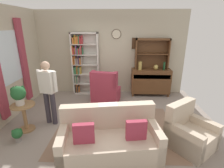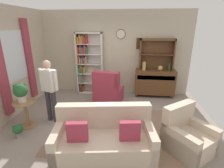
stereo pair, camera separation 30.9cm
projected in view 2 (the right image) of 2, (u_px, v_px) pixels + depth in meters
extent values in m
cube|color=gray|center=(107.00, 122.00, 4.36)|extent=(5.40, 4.60, 0.02)
cube|color=#BCB299|center=(115.00, 53.00, 5.90)|extent=(5.00, 0.06, 2.80)
cylinder|color=beige|center=(121.00, 34.00, 5.63)|extent=(0.28, 0.03, 0.28)
torus|color=#382314|center=(121.00, 34.00, 5.63)|extent=(0.31, 0.02, 0.31)
cube|color=#422816|center=(141.00, 44.00, 5.65)|extent=(0.28, 0.03, 0.36)
cube|color=#BCB299|center=(4.00, 65.00, 4.17)|extent=(0.06, 4.20, 2.80)
cube|color=silver|center=(14.00, 56.00, 4.46)|extent=(0.02, 0.90, 1.30)
cube|color=#9E3847|center=(1.00, 69.00, 3.98)|extent=(0.08, 0.24, 2.30)
cube|color=#9E3847|center=(29.00, 60.00, 5.07)|extent=(0.08, 0.24, 2.30)
cube|color=#846651|center=(114.00, 129.00, 4.05)|extent=(2.75, 2.16, 0.01)
cube|color=silver|center=(78.00, 64.00, 5.97)|extent=(0.04, 0.30, 2.10)
cube|color=silver|center=(102.00, 64.00, 5.87)|extent=(0.04, 0.30, 2.10)
cube|color=silver|center=(89.00, 33.00, 5.58)|extent=(0.90, 0.30, 0.04)
cube|color=silver|center=(91.00, 92.00, 6.26)|extent=(0.90, 0.30, 0.04)
cube|color=silver|center=(91.00, 63.00, 6.06)|extent=(0.90, 0.01, 2.10)
cube|color=silver|center=(91.00, 82.00, 6.14)|extent=(0.86, 0.30, 0.02)
cube|color=#3F3833|center=(80.00, 87.00, 6.22)|extent=(0.04, 0.20, 0.29)
cube|color=#CC7233|center=(81.00, 87.00, 6.22)|extent=(0.03, 0.15, 0.29)
cube|color=#3F3833|center=(83.00, 88.00, 6.23)|extent=(0.03, 0.24, 0.22)
cube|color=#CC7233|center=(83.00, 88.00, 6.22)|extent=(0.02, 0.16, 0.21)
cube|color=silver|center=(90.00, 73.00, 6.03)|extent=(0.86, 0.30, 0.02)
cube|color=#337247|center=(80.00, 79.00, 6.12)|extent=(0.03, 0.10, 0.24)
cube|color=gray|center=(81.00, 79.00, 6.11)|extent=(0.04, 0.20, 0.26)
cube|color=#337247|center=(82.00, 78.00, 6.11)|extent=(0.03, 0.24, 0.29)
cube|color=gray|center=(83.00, 79.00, 6.11)|extent=(0.03, 0.24, 0.25)
cube|color=silver|center=(90.00, 64.00, 5.92)|extent=(0.86, 0.30, 0.02)
cube|color=#337247|center=(79.00, 70.00, 6.02)|extent=(0.04, 0.16, 0.21)
cube|color=#337247|center=(81.00, 69.00, 6.00)|extent=(0.04, 0.22, 0.25)
cube|color=#CC7233|center=(82.00, 69.00, 5.99)|extent=(0.02, 0.18, 0.28)
cube|color=#CC7233|center=(82.00, 69.00, 5.99)|extent=(0.02, 0.15, 0.27)
cube|color=#337247|center=(83.00, 70.00, 6.00)|extent=(0.03, 0.22, 0.23)
cube|color=gray|center=(84.00, 70.00, 5.99)|extent=(0.03, 0.18, 0.22)
cube|color=gold|center=(85.00, 70.00, 5.99)|extent=(0.03, 0.14, 0.25)
cube|color=silver|center=(90.00, 54.00, 5.81)|extent=(0.86, 0.30, 0.02)
cube|color=#CC7233|center=(78.00, 60.00, 5.90)|extent=(0.03, 0.24, 0.25)
cube|color=#CC7233|center=(79.00, 60.00, 5.89)|extent=(0.03, 0.11, 0.28)
cube|color=gray|center=(81.00, 61.00, 5.90)|extent=(0.04, 0.22, 0.20)
cube|color=gray|center=(82.00, 61.00, 5.90)|extent=(0.04, 0.11, 0.19)
cube|color=#723F7F|center=(83.00, 59.00, 5.87)|extent=(0.02, 0.15, 0.30)
cube|color=#3F3833|center=(84.00, 60.00, 5.88)|extent=(0.02, 0.21, 0.24)
cube|color=#CC7233|center=(85.00, 61.00, 5.88)|extent=(0.04, 0.22, 0.21)
cube|color=gray|center=(86.00, 60.00, 5.87)|extent=(0.04, 0.19, 0.25)
cube|color=silver|center=(89.00, 44.00, 5.70)|extent=(0.86, 0.30, 0.02)
cube|color=#CC7233|center=(78.00, 50.00, 5.79)|extent=(0.02, 0.22, 0.27)
cube|color=#B22D33|center=(79.00, 51.00, 5.79)|extent=(0.03, 0.22, 0.22)
cube|color=gold|center=(80.00, 50.00, 5.79)|extent=(0.04, 0.11, 0.23)
cube|color=#723F7F|center=(81.00, 50.00, 5.77)|extent=(0.03, 0.24, 0.28)
cube|color=#337247|center=(82.00, 51.00, 5.78)|extent=(0.04, 0.20, 0.21)
cube|color=#B22D33|center=(84.00, 51.00, 5.78)|extent=(0.04, 0.20, 0.20)
cube|color=gray|center=(85.00, 50.00, 5.76)|extent=(0.03, 0.17, 0.25)
cube|color=#B22D33|center=(86.00, 49.00, 5.75)|extent=(0.03, 0.23, 0.30)
cube|color=#337247|center=(87.00, 51.00, 5.76)|extent=(0.03, 0.12, 0.23)
cube|color=#3F3833|center=(77.00, 39.00, 5.68)|extent=(0.03, 0.10, 0.27)
cube|color=#CC7233|center=(78.00, 40.00, 5.68)|extent=(0.04, 0.24, 0.21)
cube|color=gold|center=(80.00, 39.00, 5.66)|extent=(0.04, 0.12, 0.29)
cube|color=#CC7233|center=(81.00, 40.00, 5.67)|extent=(0.04, 0.17, 0.23)
cube|color=#CC7233|center=(82.00, 40.00, 5.66)|extent=(0.04, 0.13, 0.25)
cube|color=#337247|center=(83.00, 39.00, 5.65)|extent=(0.03, 0.11, 0.28)
cube|color=#B22D33|center=(84.00, 40.00, 5.65)|extent=(0.03, 0.12, 0.25)
cube|color=#B22D33|center=(86.00, 41.00, 5.66)|extent=(0.03, 0.23, 0.19)
cube|color=#B22D33|center=(87.00, 39.00, 5.64)|extent=(0.02, 0.21, 0.27)
cube|color=brown|center=(155.00, 82.00, 5.79)|extent=(1.30, 0.45, 0.82)
cube|color=brown|center=(136.00, 96.00, 5.84)|extent=(0.06, 0.06, 0.10)
cube|color=brown|center=(173.00, 97.00, 5.71)|extent=(0.06, 0.06, 0.10)
cube|color=brown|center=(136.00, 92.00, 6.17)|extent=(0.06, 0.06, 0.10)
cube|color=brown|center=(170.00, 93.00, 6.04)|extent=(0.06, 0.06, 0.10)
cube|color=#492C18|center=(156.00, 78.00, 5.52)|extent=(1.20, 0.01, 0.14)
cube|color=brown|center=(140.00, 54.00, 5.63)|extent=(0.04, 0.26, 1.00)
cube|color=brown|center=(174.00, 55.00, 5.51)|extent=(0.04, 0.26, 1.00)
cube|color=brown|center=(158.00, 39.00, 5.42)|extent=(1.10, 0.26, 0.06)
cube|color=brown|center=(157.00, 54.00, 5.57)|extent=(1.06, 0.26, 0.02)
cube|color=brown|center=(156.00, 54.00, 5.69)|extent=(1.10, 0.01, 1.00)
cylinder|color=tan|center=(144.00, 66.00, 5.58)|extent=(0.11, 0.11, 0.27)
ellipsoid|color=tan|center=(160.00, 68.00, 5.55)|extent=(0.15, 0.15, 0.17)
cylinder|color=#194223|center=(169.00, 67.00, 5.49)|extent=(0.07, 0.07, 0.27)
cube|color=beige|center=(104.00, 146.00, 3.18)|extent=(1.90, 1.10, 0.42)
cube|color=beige|center=(104.00, 115.00, 3.34)|extent=(1.81, 0.46, 0.48)
cube|color=beige|center=(59.00, 142.00, 3.13)|extent=(0.26, 0.86, 0.60)
cube|color=beige|center=(149.00, 141.00, 3.18)|extent=(0.26, 0.86, 0.60)
cube|color=#A33347|center=(77.00, 132.00, 2.93)|extent=(0.37, 0.15, 0.36)
cube|color=#A33347|center=(130.00, 131.00, 2.95)|extent=(0.37, 0.15, 0.36)
cube|color=white|center=(104.00, 104.00, 3.26)|extent=(0.38, 0.23, 0.00)
cube|color=beige|center=(189.00, 142.00, 3.29)|extent=(1.07, 1.08, 0.40)
cube|color=beige|center=(178.00, 115.00, 3.39)|extent=(0.70, 0.61, 0.48)
cube|color=beige|center=(179.00, 144.00, 3.12)|extent=(0.59, 0.70, 0.55)
cube|color=beige|center=(199.00, 134.00, 3.42)|extent=(0.59, 0.70, 0.55)
cube|color=#A33347|center=(109.00, 95.00, 5.45)|extent=(0.91, 0.93, 0.42)
cube|color=#A33347|center=(106.00, 83.00, 5.01)|extent=(0.80, 0.34, 0.63)
cube|color=#A33347|center=(117.00, 80.00, 4.92)|extent=(0.15, 0.29, 0.44)
cube|color=#A33347|center=(95.00, 78.00, 5.11)|extent=(0.15, 0.29, 0.44)
cylinder|color=#997047|center=(24.00, 102.00, 3.98)|extent=(0.52, 0.52, 0.03)
cylinder|color=#997047|center=(27.00, 115.00, 4.09)|extent=(0.08, 0.08, 0.62)
cylinder|color=#997047|center=(29.00, 125.00, 4.18)|extent=(0.36, 0.36, 0.03)
cylinder|color=beige|center=(22.00, 99.00, 3.95)|extent=(0.18, 0.18, 0.15)
sphere|color=#235B2D|center=(20.00, 91.00, 3.89)|extent=(0.31, 0.31, 0.31)
ellipsoid|color=#235B2D|center=(17.00, 88.00, 3.92)|extent=(0.09, 0.05, 0.22)
ellipsoid|color=#235B2D|center=(19.00, 88.00, 3.96)|extent=(0.09, 0.05, 0.22)
ellipsoid|color=#235B2D|center=(15.00, 89.00, 3.86)|extent=(0.09, 0.05, 0.22)
ellipsoid|color=#235B2D|center=(25.00, 88.00, 3.95)|extent=(0.09, 0.05, 0.22)
cylinder|color=gray|center=(19.00, 135.00, 3.77)|extent=(0.13, 0.13, 0.10)
sphere|color=#235B2D|center=(18.00, 129.00, 3.72)|extent=(0.21, 0.21, 0.21)
ellipsoid|color=#235B2D|center=(14.00, 129.00, 3.70)|extent=(0.06, 0.04, 0.15)
ellipsoid|color=#235B2D|center=(21.00, 128.00, 3.73)|extent=(0.06, 0.04, 0.15)
ellipsoid|color=#235B2D|center=(21.00, 127.00, 3.75)|extent=(0.06, 0.04, 0.15)
ellipsoid|color=#235B2D|center=(15.00, 130.00, 3.65)|extent=(0.06, 0.04, 0.15)
cylinder|color=#38333D|center=(49.00, 105.00, 4.34)|extent=(0.15, 0.15, 0.82)
cylinder|color=#38333D|center=(55.00, 106.00, 4.27)|extent=(0.15, 0.15, 0.82)
cube|color=silver|center=(48.00, 80.00, 4.08)|extent=(0.38, 0.29, 0.52)
sphere|color=tan|center=(46.00, 65.00, 3.96)|extent=(0.25, 0.25, 0.20)
cylinder|color=silver|center=(41.00, 78.00, 4.16)|extent=(0.10, 0.10, 0.48)
cylinder|color=silver|center=(56.00, 80.00, 3.99)|extent=(0.10, 0.10, 0.48)
cube|color=brown|center=(116.00, 115.00, 3.85)|extent=(0.80, 0.50, 0.03)
cube|color=brown|center=(98.00, 128.00, 3.76)|extent=(0.05, 0.05, 0.39)
cube|color=brown|center=(132.00, 130.00, 3.68)|extent=(0.05, 0.05, 0.39)
cube|color=brown|center=(101.00, 118.00, 4.17)|extent=(0.05, 0.05, 0.39)
cube|color=brown|center=(132.00, 120.00, 4.09)|extent=(0.05, 0.05, 0.39)
cube|color=#723F7F|center=(117.00, 114.00, 3.85)|extent=(0.20, 0.14, 0.02)
cube|color=gray|center=(116.00, 113.00, 3.84)|extent=(0.18, 0.12, 0.03)
cube|color=#CC7233|center=(116.00, 112.00, 3.82)|extent=(0.16, 0.13, 0.03)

